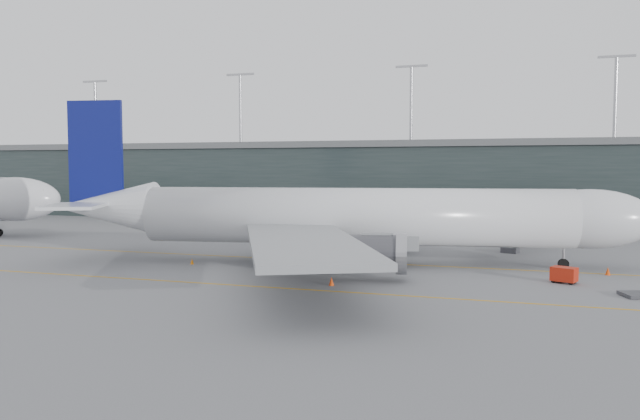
% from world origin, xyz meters
% --- Properties ---
extents(ground, '(320.00, 320.00, 0.00)m').
position_xyz_m(ground, '(0.00, 0.00, 0.00)').
color(ground, slate).
rests_on(ground, ground).
extents(taxiline_a, '(160.00, 0.25, 0.02)m').
position_xyz_m(taxiline_a, '(0.00, -4.00, 0.01)').
color(taxiline_a, '#BF8612').
rests_on(taxiline_a, ground).
extents(taxiline_b, '(160.00, 0.25, 0.02)m').
position_xyz_m(taxiline_b, '(0.00, -20.00, 0.01)').
color(taxiline_b, '#BF8612').
rests_on(taxiline_b, ground).
extents(taxiline_lead_main, '(0.25, 60.00, 0.02)m').
position_xyz_m(taxiline_lead_main, '(5.00, 20.00, 0.01)').
color(taxiline_lead_main, '#BF8612').
rests_on(taxiline_lead_main, ground).
extents(terminal, '(240.00, 36.00, 29.00)m').
position_xyz_m(terminal, '(-0.00, 58.00, 7.62)').
color(terminal, '#1D2827').
rests_on(terminal, ground).
extents(main_aircraft, '(63.63, 59.18, 17.87)m').
position_xyz_m(main_aircraft, '(7.13, -5.46, 5.02)').
color(main_aircraft, silver).
rests_on(main_aircraft, ground).
extents(jet_bridge, '(15.91, 43.70, 6.20)m').
position_xyz_m(jet_bridge, '(25.90, 22.30, 4.64)').
color(jet_bridge, '#28282D').
rests_on(jet_bridge, ground).
extents(gse_cart, '(2.49, 2.07, 1.45)m').
position_xyz_m(gse_cart, '(28.27, -10.25, 0.81)').
color(gse_cart, '#AC1E0C').
rests_on(gse_cart, ground).
extents(uld_a, '(2.65, 2.34, 2.04)m').
position_xyz_m(uld_a, '(-3.79, 10.22, 1.07)').
color(uld_a, '#3E3E44').
rests_on(uld_a, ground).
extents(uld_b, '(2.44, 2.12, 1.93)m').
position_xyz_m(uld_b, '(-3.43, 12.34, 1.02)').
color(uld_b, '#3E3E44').
rests_on(uld_b, ground).
extents(uld_c, '(2.66, 2.41, 1.98)m').
position_xyz_m(uld_c, '(1.16, 9.76, 1.04)').
color(uld_c, '#3E3E44').
rests_on(uld_c, ground).
extents(cone_nose, '(0.49, 0.49, 0.78)m').
position_xyz_m(cone_nose, '(32.64, -4.54, 0.39)').
color(cone_nose, '#D8420C').
rests_on(cone_nose, ground).
extents(cone_wing_stbd, '(0.48, 0.48, 0.76)m').
position_xyz_m(cone_wing_stbd, '(8.61, -17.57, 0.38)').
color(cone_wing_stbd, '#DC3F0C').
rests_on(cone_wing_stbd, ground).
extents(cone_wing_port, '(0.47, 0.47, 0.74)m').
position_xyz_m(cone_wing_port, '(6.81, 10.21, 0.37)').
color(cone_wing_port, '#E4490C').
rests_on(cone_wing_port, ground).
extents(cone_tail, '(0.39, 0.39, 0.62)m').
position_xyz_m(cone_tail, '(-9.04, -10.57, 0.31)').
color(cone_tail, orange).
rests_on(cone_tail, ground).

